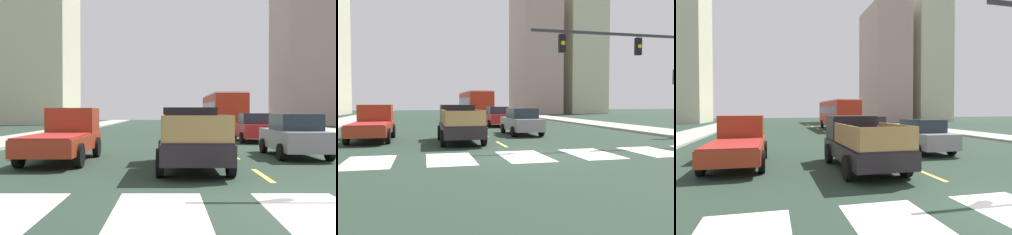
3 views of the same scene
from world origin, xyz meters
The scene contains 23 objects.
ground_plane centered at (0.00, 0.00, 0.00)m, with size 160.00×160.00×0.00m, color #233428.
sidewalk_right centered at (12.22, 18.00, 0.07)m, with size 3.49×110.00×0.15m, color #9EA092.
crosswalk_stripe_1 centered at (-5.70, 0.00, 0.00)m, with size 1.72×2.95×0.01m, color silver.
crosswalk_stripe_2 centered at (-2.85, 0.00, 0.00)m, with size 1.72×2.95×0.01m, color silver.
crosswalk_stripe_3 centered at (0.00, 0.00, 0.00)m, with size 1.72×2.95×0.01m, color silver.
crosswalk_stripe_4 centered at (2.85, 0.00, 0.00)m, with size 1.72×2.95×0.01m, color silver.
crosswalk_stripe_5 centered at (5.70, 0.00, 0.00)m, with size 1.72×2.95×0.01m, color silver.
lane_dash_0 centered at (0.00, 4.00, 0.00)m, with size 0.16×2.40×0.01m, color #DCC44C.
lane_dash_1 centered at (0.00, 9.00, 0.00)m, with size 0.16×2.40×0.01m, color #DCC44C.
lane_dash_2 centered at (0.00, 14.00, 0.00)m, with size 0.16×2.40×0.01m, color #DCC44C.
lane_dash_3 centered at (0.00, 19.00, 0.00)m, with size 0.16×2.40×0.01m, color #DCC44C.
lane_dash_4 centered at (0.00, 24.00, 0.00)m, with size 0.16×2.40×0.01m, color #DCC44C.
lane_dash_5 centered at (0.00, 29.00, 0.00)m, with size 0.16×2.40×0.01m, color #DCC44C.
lane_dash_6 centered at (0.00, 34.00, 0.00)m, with size 0.16×2.40×0.01m, color #DCC44C.
lane_dash_7 centered at (0.00, 39.00, 0.00)m, with size 0.16×2.40×0.01m, color #DCC44C.
pickup_stakebed centered at (-1.93, 5.68, 0.94)m, with size 2.18×5.20×1.96m.
pickup_dark centered at (-6.53, 7.56, 0.92)m, with size 2.18×5.20×1.96m.
city_bus centered at (2.05, 27.23, 1.95)m, with size 2.72×10.80×3.32m.
sedan_near_left centered at (2.39, 8.68, 0.86)m, with size 2.02×4.40×1.72m.
sedan_far centered at (2.44, 16.68, 0.86)m, with size 2.02×4.40×1.72m.
traffic_signal_gantry centered at (7.76, 2.35, 4.24)m, with size 10.15×0.27×6.00m.
block_mid_left centered at (16.49, 49.00, 11.18)m, with size 7.03×11.13×22.36m, color tan.
block_mid_right centered at (25.65, 49.22, 14.79)m, with size 7.14×10.05×29.57m, color beige.
Camera 2 is at (-3.80, -12.80, 2.11)m, focal length 36.94 mm.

